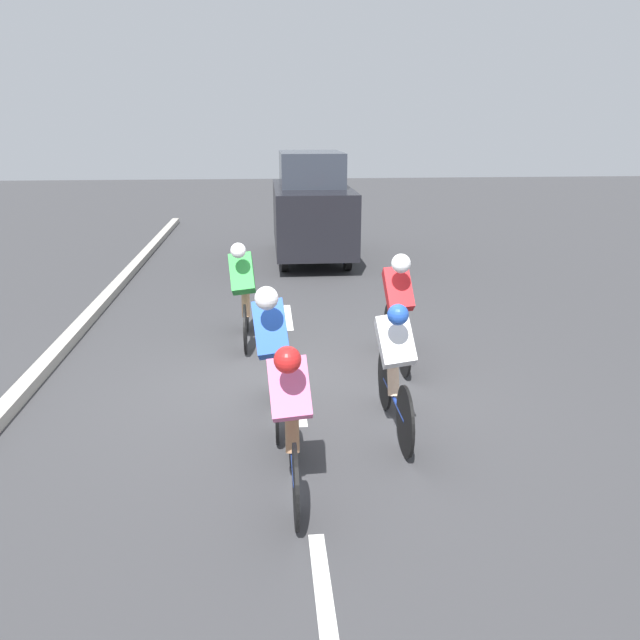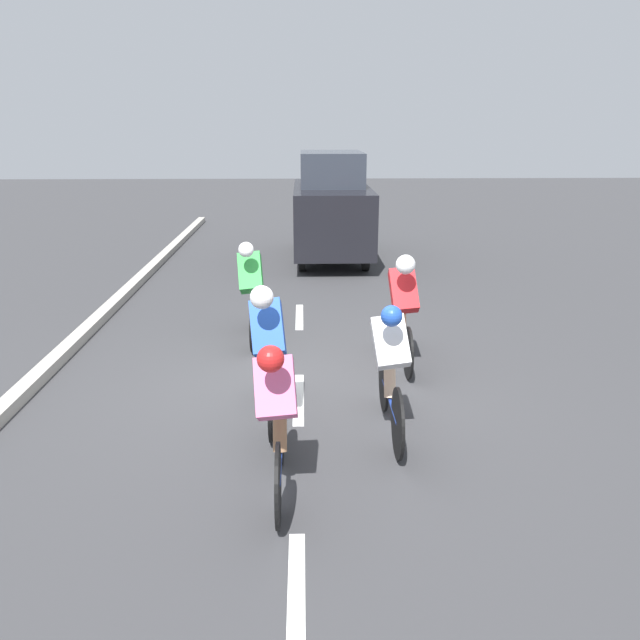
{
  "view_description": "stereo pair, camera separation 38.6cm",
  "coord_description": "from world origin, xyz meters",
  "px_view_note": "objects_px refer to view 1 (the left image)",
  "views": [
    {
      "loc": [
        0.32,
        6.81,
        3.03
      ],
      "look_at": [
        -0.25,
        0.23,
        0.95
      ],
      "focal_mm": 35.0,
      "sensor_mm": 36.0,
      "label": 1
    },
    {
      "loc": [
        -0.06,
        6.83,
        3.03
      ],
      "look_at": [
        -0.25,
        0.23,
        0.95
      ],
      "focal_mm": 35.0,
      "sensor_mm": 36.0,
      "label": 2
    }
  ],
  "objects_px": {
    "cyclist_green": "(243,291)",
    "cyclist_white": "(395,365)",
    "cyclist_red": "(398,305)",
    "cyclist_blue": "(272,350)",
    "support_car": "(311,208)",
    "cyclist_pink": "(291,416)"
  },
  "relations": [
    {
      "from": "cyclist_white",
      "to": "cyclist_pink",
      "type": "bearing_deg",
      "value": 44.38
    },
    {
      "from": "cyclist_red",
      "to": "cyclist_pink",
      "type": "relative_size",
      "value": 1.0
    },
    {
      "from": "cyclist_white",
      "to": "support_car",
      "type": "xyz_separation_m",
      "value": [
        0.19,
        -8.69,
        0.45
      ]
    },
    {
      "from": "cyclist_blue",
      "to": "support_car",
      "type": "height_order",
      "value": "support_car"
    },
    {
      "from": "cyclist_pink",
      "to": "cyclist_green",
      "type": "xyz_separation_m",
      "value": [
        0.51,
        -3.94,
        0.04
      ]
    },
    {
      "from": "cyclist_red",
      "to": "cyclist_blue",
      "type": "bearing_deg",
      "value": 43.29
    },
    {
      "from": "cyclist_red",
      "to": "cyclist_green",
      "type": "xyz_separation_m",
      "value": [
        2.0,
        -1.01,
        -0.03
      ]
    },
    {
      "from": "support_car",
      "to": "cyclist_green",
      "type": "bearing_deg",
      "value": 76.5
    },
    {
      "from": "cyclist_red",
      "to": "cyclist_white",
      "type": "distance_m",
      "value": 1.92
    },
    {
      "from": "cyclist_green",
      "to": "cyclist_white",
      "type": "relative_size",
      "value": 0.95
    },
    {
      "from": "cyclist_red",
      "to": "support_car",
      "type": "relative_size",
      "value": 0.41
    },
    {
      "from": "cyclist_green",
      "to": "cyclist_white",
      "type": "xyz_separation_m",
      "value": [
        -1.59,
        2.88,
        -0.04
      ]
    },
    {
      "from": "cyclist_pink",
      "to": "cyclist_blue",
      "type": "distance_m",
      "value": 1.4
    },
    {
      "from": "cyclist_white",
      "to": "cyclist_blue",
      "type": "xyz_separation_m",
      "value": [
        1.21,
        -0.33,
        0.07
      ]
    },
    {
      "from": "cyclist_green",
      "to": "support_car",
      "type": "xyz_separation_m",
      "value": [
        -1.4,
        -5.81,
        0.41
      ]
    },
    {
      "from": "cyclist_white",
      "to": "cyclist_green",
      "type": "bearing_deg",
      "value": -61.17
    },
    {
      "from": "cyclist_red",
      "to": "cyclist_green",
      "type": "relative_size",
      "value": 1.0
    },
    {
      "from": "cyclist_pink",
      "to": "cyclist_white",
      "type": "distance_m",
      "value": 1.51
    },
    {
      "from": "cyclist_green",
      "to": "cyclist_blue",
      "type": "distance_m",
      "value": 2.58
    },
    {
      "from": "cyclist_red",
      "to": "cyclist_green",
      "type": "distance_m",
      "value": 2.24
    },
    {
      "from": "cyclist_white",
      "to": "cyclist_red",
      "type": "bearing_deg",
      "value": -102.55
    },
    {
      "from": "cyclist_pink",
      "to": "cyclist_white",
      "type": "xyz_separation_m",
      "value": [
        -1.08,
        -1.06,
        -0.01
      ]
    }
  ]
}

